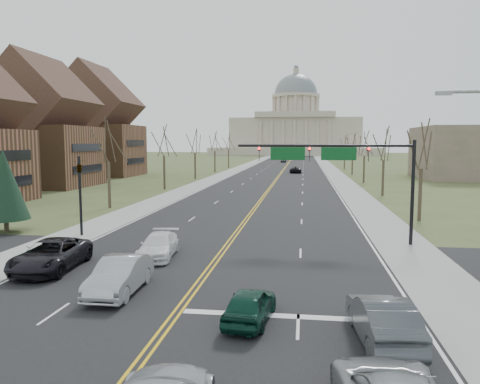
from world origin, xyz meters
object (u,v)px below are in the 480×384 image
(car_nb_inner_lead, at_px, (250,305))
(car_sb_outer_lead, at_px, (51,255))
(car_sb_inner_lead, at_px, (120,275))
(car_far_nb, at_px, (295,170))
(signal_left, at_px, (80,187))
(car_sb_inner_second, at_px, (159,246))
(signal_mast, at_px, (338,161))
(car_far_sb, at_px, (284,160))
(car_nb_outer_lead, at_px, (383,319))

(car_nb_inner_lead, distance_m, car_sb_outer_lead, 13.18)
(car_sb_inner_lead, relative_size, car_far_nb, 0.97)
(signal_left, relative_size, car_sb_inner_second, 1.22)
(car_sb_inner_second, distance_m, car_far_nb, 80.22)
(signal_mast, distance_m, car_far_sb, 129.68)
(car_sb_inner_second, height_order, car_far_nb, car_far_nb)
(car_sb_outer_lead, distance_m, car_far_nb, 84.35)
(car_sb_inner_lead, bearing_deg, car_nb_inner_lead, -23.61)
(car_nb_inner_lead, xyz_separation_m, car_nb_outer_lead, (4.86, -1.22, 0.14))
(car_nb_outer_lead, bearing_deg, car_far_sb, -91.58)
(car_nb_inner_lead, xyz_separation_m, car_far_sb, (-4.98, 144.48, 0.04))
(signal_mast, distance_m, car_far_nb, 74.50)
(signal_mast, relative_size, car_sb_inner_second, 2.46)
(car_nb_inner_lead, bearing_deg, car_far_nb, -83.51)
(signal_mast, distance_m, car_sb_outer_lead, 19.23)
(signal_mast, relative_size, car_sb_inner_lead, 2.39)
(car_sb_outer_lead, height_order, car_far_sb, car_sb_outer_lead)
(signal_mast, xyz_separation_m, car_far_sb, (-9.31, 129.24, -5.04))
(signal_mast, height_order, car_far_nb, signal_mast)
(car_sb_inner_second, xyz_separation_m, car_far_sb, (1.77, 134.96, -0.00))
(car_far_nb, xyz_separation_m, car_far_sb, (-5.09, 55.03, -0.01))
(car_sb_inner_lead, distance_m, car_sb_inner_second, 6.88)
(car_far_nb, bearing_deg, car_sb_inner_second, 79.98)
(car_nb_inner_lead, bearing_deg, signal_left, -39.65)
(car_sb_inner_lead, relative_size, car_far_sb, 1.21)
(car_nb_outer_lead, relative_size, car_sb_inner_lead, 0.98)
(car_nb_outer_lead, bearing_deg, signal_mast, -93.61)
(car_nb_inner_lead, relative_size, car_far_nb, 0.76)
(car_sb_outer_lead, bearing_deg, signal_left, 103.27)
(signal_mast, xyz_separation_m, car_far_nb, (-4.23, 74.21, -5.02))
(car_far_sb, bearing_deg, car_nb_outer_lead, -81.94)
(car_nb_inner_lead, xyz_separation_m, car_far_nb, (0.11, 89.45, 0.05))
(car_sb_outer_lead, relative_size, car_far_sb, 1.43)
(car_nb_outer_lead, xyz_separation_m, car_sb_inner_second, (-11.61, 10.74, -0.10))
(signal_left, bearing_deg, car_sb_outer_lead, -72.97)
(car_sb_outer_lead, xyz_separation_m, car_far_nb, (11.87, 83.51, -0.11))
(car_nb_inner_lead, bearing_deg, car_sb_inner_second, -48.14)
(car_nb_outer_lead, distance_m, car_far_sb, 146.03)
(car_sb_inner_lead, bearing_deg, car_sb_outer_lead, 147.00)
(signal_left, relative_size, car_sb_inner_lead, 1.18)
(car_nb_inner_lead, relative_size, car_sb_outer_lead, 0.66)
(car_nb_inner_lead, bearing_deg, car_far_sb, -81.47)
(car_nb_outer_lead, bearing_deg, car_far_nb, -92.44)
(car_far_nb, bearing_deg, car_sb_inner_lead, 80.57)
(signal_mast, xyz_separation_m, car_sb_outer_lead, (-16.10, -9.30, -4.92))
(signal_left, height_order, car_sb_inner_second, signal_left)
(car_far_nb, bearing_deg, car_sb_outer_lead, 76.80)
(signal_left, bearing_deg, car_sb_inner_lead, -57.02)
(signal_left, xyz_separation_m, car_sb_inner_second, (7.86, -5.71, -2.99))
(signal_mast, relative_size, car_sb_outer_lead, 2.03)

